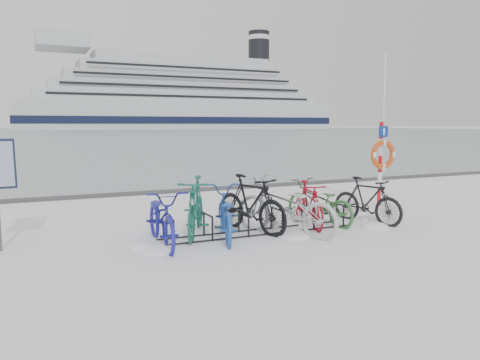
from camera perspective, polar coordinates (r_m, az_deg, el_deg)
ground at (r=9.13m, az=2.50°, el=-6.45°), size 900.00×900.00×0.00m
ice_sheet at (r=162.97m, az=-23.30°, el=5.49°), size 400.00×298.00×0.02m
quay_edge at (r=14.53m, az=-8.16°, el=-1.35°), size 400.00×0.25×0.10m
bike_rack at (r=9.09m, az=2.50°, el=-5.34°), size 4.00×0.48×0.46m
lifebuoy_station at (r=12.54m, az=16.96°, el=2.96°), size 0.75×0.22×3.92m
cruise_ferry at (r=209.73m, az=-7.18°, el=9.50°), size 137.42×25.92×45.15m
bike_0 at (r=8.26m, az=-9.50°, el=-4.26°), size 0.81×2.02×1.04m
bike_1 at (r=8.84m, az=-5.44°, el=-3.10°), size 1.34×1.95×1.15m
bike_2 at (r=8.60m, az=-1.87°, el=-3.85°), size 1.22×2.02×1.00m
bike_3 at (r=9.16m, az=1.35°, el=-2.72°), size 1.09×1.99×1.15m
bike_4 at (r=8.90m, az=5.48°, el=-3.05°), size 1.76×2.27×1.15m
bike_5 at (r=9.72m, az=8.38°, el=-2.78°), size 0.80×1.67×0.97m
bike_6 at (r=10.04m, az=9.57°, el=-2.52°), size 1.04×1.93×0.96m
bike_7 at (r=10.35m, az=15.24°, el=-2.25°), size 0.95×1.75×1.01m
snow_drifts at (r=9.12m, az=5.05°, el=-6.47°), size 5.56×1.73×0.23m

